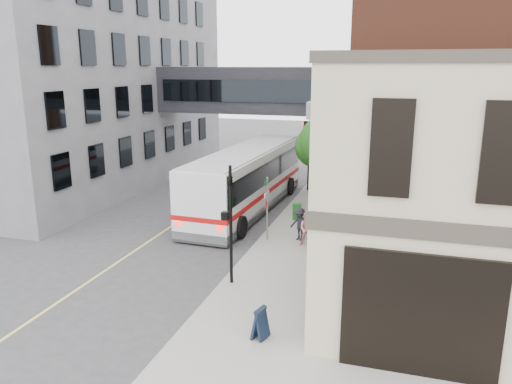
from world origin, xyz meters
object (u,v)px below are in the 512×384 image
Objects in this scene: pedestrian_a at (315,216)px; sandwich_board at (260,323)px; bus at (247,177)px; newspaper_box at (297,211)px; pedestrian_c at (300,224)px; pedestrian_b at (307,229)px.

pedestrian_a is 10.26m from sandwich_board.
pedestrian_a is at bearing -34.98° from bus.
sandwich_board is at bearing -70.55° from bus.
pedestrian_a reaches higher than newspaper_box.
newspaper_box is (3.25, -1.39, -1.35)m from bus.
newspaper_box is (-0.81, 3.16, -0.35)m from pedestrian_c.
pedestrian_b reaches higher than newspaper_box.
pedestrian_b is at bearing -78.27° from newspaper_box.
pedestrian_b is 1.01× the size of pedestrian_c.
pedestrian_a is 1.66× the size of sandwich_board.
pedestrian_c is (4.06, -4.56, -1.00)m from bus.
pedestrian_a is 1.87× the size of newspaper_box.
pedestrian_c is 3.28m from newspaper_box.
pedestrian_a is (4.51, -3.16, -0.98)m from bus.
pedestrian_b is at bearing 106.45° from sandwich_board.
pedestrian_c is (-0.49, 0.64, -0.01)m from pedestrian_b.
bus is 5.59m from pedestrian_a.
bus is 8.01× the size of pedestrian_a.
pedestrian_b is 1.82× the size of newspaper_box.
sandwich_board is at bearing -90.10° from newspaper_box.
pedestrian_c is at bearing -82.83° from newspaper_box.
bus is 14.94× the size of newspaper_box.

